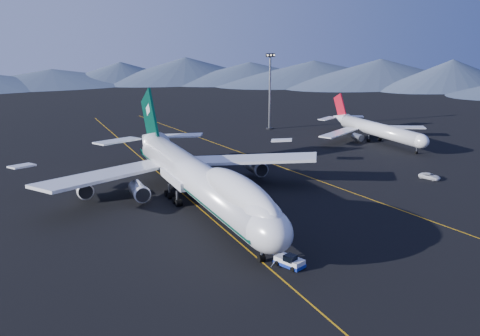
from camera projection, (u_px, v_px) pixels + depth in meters
name	position (u px, v px, depth m)	size (l,w,h in m)	color
ground	(198.00, 207.00, 101.41)	(500.00, 500.00, 0.00)	black
taxiway_line_main	(198.00, 207.00, 101.41)	(0.25, 220.00, 0.01)	#C4860B
taxiway_line_side	(306.00, 176.00, 122.27)	(0.25, 200.00, 0.01)	#C4860B
boeing_747	(198.00, 178.00, 99.94)	(59.62, 72.43, 19.37)	silver
pushback_tug	(290.00, 262.00, 76.57)	(3.66, 4.89, 1.91)	silver
second_jet	(376.00, 129.00, 157.46)	(38.26, 43.22, 12.30)	silver
service_van	(430.00, 176.00, 119.70)	(2.18, 4.72, 1.31)	white
floodlight_mast	(270.00, 91.00, 174.43)	(3.05, 2.28, 24.65)	black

